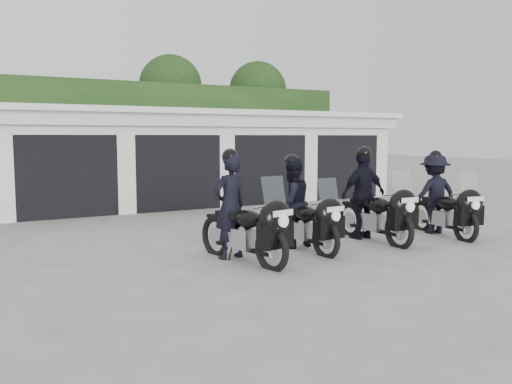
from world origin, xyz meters
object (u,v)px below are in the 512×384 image
police_bike_b (298,208)px  police_bike_c (369,200)px  police_bike_d (439,198)px  police_bike_a (242,216)px

police_bike_b → police_bike_c: bearing=-3.6°
police_bike_c → police_bike_d: 1.79m
police_bike_b → police_bike_d: bearing=-8.1°
police_bike_a → police_bike_b: size_ratio=1.06×
police_bike_a → police_bike_b: 1.47m
police_bike_a → police_bike_d: size_ratio=1.05×
police_bike_b → police_bike_a: bearing=-168.8°
police_bike_b → police_bike_d: police_bike_d is taller
police_bike_b → police_bike_c: (1.81, 0.03, 0.06)m
police_bike_c → police_bike_a: bearing=-171.9°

